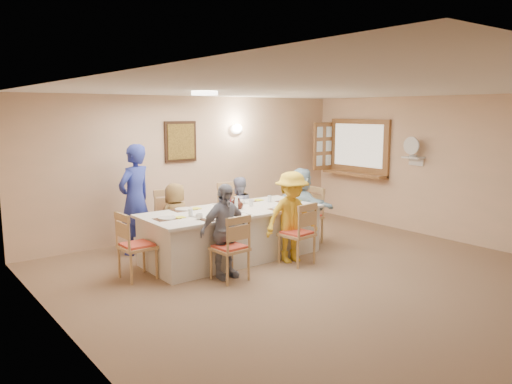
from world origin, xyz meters
TOP-DOWN VIEW (x-y plane):
  - ground at (0.00, 0.00)m, footprint 7.00×7.00m
  - room_walls at (0.00, 0.00)m, footprint 7.00×7.00m
  - wall_picture at (-0.30, 3.46)m, footprint 0.62×0.05m
  - wall_sconce at (0.90, 3.44)m, footprint 0.26×0.09m
  - ceiling_light at (-1.00, 1.50)m, footprint 0.36×0.36m
  - serving_hatch at (3.21, 2.40)m, footprint 0.06×1.50m
  - hatch_sill at (3.09, 2.40)m, footprint 0.30×1.50m
  - shutter_door at (2.95, 3.16)m, footprint 0.55×0.04m
  - fan_shelf at (3.13, 1.05)m, footprint 0.22×0.36m
  - desk_fan at (3.10, 1.05)m, footprint 0.30×0.30m
  - dining_table at (-0.41, 1.73)m, footprint 2.76×1.17m
  - chair_back_left at (-1.01, 2.53)m, footprint 0.56×0.56m
  - chair_back_right at (0.19, 2.53)m, footprint 0.57×0.57m
  - chair_front_left at (-1.01, 0.93)m, footprint 0.46×0.46m
  - chair_front_right at (0.19, 0.93)m, footprint 0.49×0.49m
  - chair_left_end at (-1.96, 1.73)m, footprint 0.46×0.46m
  - chair_right_end at (1.14, 1.73)m, footprint 0.50×0.50m
  - diner_back_left at (-1.01, 2.41)m, footprint 0.70×0.58m
  - diner_back_right at (0.19, 2.41)m, footprint 0.62×0.52m
  - diner_front_left at (-1.01, 1.05)m, footprint 0.77×0.36m
  - diner_front_right at (0.19, 1.05)m, footprint 1.03×0.77m
  - diner_right_end at (1.01, 1.73)m, footprint 1.21×0.39m
  - caregiver at (-1.46, 2.88)m, footprint 0.93×0.86m
  - placemat_fl at (-1.01, 1.31)m, footprint 0.34×0.26m
  - plate_fl at (-1.01, 1.31)m, footprint 0.24×0.24m
  - napkin_fl at (-0.83, 1.26)m, footprint 0.15×0.15m
  - placemat_fr at (0.19, 1.31)m, footprint 0.32×0.24m
  - plate_fr at (0.19, 1.31)m, footprint 0.26×0.26m
  - napkin_fr at (0.37, 1.26)m, footprint 0.14×0.14m
  - placemat_bl at (-1.01, 2.15)m, footprint 0.35×0.26m
  - plate_bl at (-1.01, 2.15)m, footprint 0.26×0.26m
  - napkin_bl at (-0.83, 2.10)m, footprint 0.14×0.14m
  - placemat_br at (0.19, 2.15)m, footprint 0.34×0.25m
  - plate_br at (0.19, 2.15)m, footprint 0.24×0.24m
  - napkin_br at (0.37, 2.10)m, footprint 0.15×0.15m
  - placemat_le at (-1.51, 1.73)m, footprint 0.33×0.25m
  - plate_le at (-1.51, 1.73)m, footprint 0.25×0.25m
  - napkin_le at (-1.33, 1.68)m, footprint 0.13×0.13m
  - placemat_re at (0.71, 1.73)m, footprint 0.36×0.27m
  - plate_re at (0.71, 1.73)m, footprint 0.26×0.26m
  - napkin_re at (0.89, 1.68)m, footprint 0.14×0.14m
  - teacup_a at (-1.17, 1.42)m, footprint 0.11×0.11m
  - teacup_b at (0.03, 2.24)m, footprint 0.14×0.14m
  - bowl_a at (-0.65, 1.48)m, footprint 0.30×0.30m
  - bowl_b at (-0.09, 2.01)m, footprint 0.31×0.31m
  - condiment_ketchup at (-0.45, 1.77)m, footprint 0.16×0.16m
  - condiment_brown at (-0.33, 1.77)m, footprint 0.12×0.12m
  - condiment_malt at (-0.30, 1.70)m, footprint 0.23×0.23m
  - drinking_glass at (-0.56, 1.78)m, footprint 0.07×0.07m

SIDE VIEW (x-z plane):
  - ground at x=0.00m, z-range 0.00..0.00m
  - dining_table at x=-0.41m, z-range 0.00..0.76m
  - chair_front_left at x=-1.01m, z-range 0.00..0.90m
  - chair_left_end at x=-1.96m, z-range 0.00..0.93m
  - chair_front_right at x=0.19m, z-range 0.00..0.93m
  - chair_right_end at x=1.14m, z-range 0.00..0.95m
  - chair_back_left at x=-1.01m, z-range 0.00..1.01m
  - chair_back_right at x=0.19m, z-range 0.00..1.02m
  - diner_back_right at x=0.19m, z-range 0.00..1.13m
  - diner_back_left at x=-1.01m, z-range 0.00..1.14m
  - diner_front_left at x=-1.01m, z-range 0.00..1.29m
  - diner_right_end at x=1.01m, z-range 0.00..1.30m
  - diner_front_right at x=0.19m, z-range 0.00..1.36m
  - placemat_fl at x=-1.01m, z-range 0.76..0.77m
  - placemat_fr at x=0.19m, z-range 0.76..0.77m
  - placemat_bl at x=-1.01m, z-range 0.76..0.77m
  - placemat_br at x=0.19m, z-range 0.76..0.77m
  - placemat_le at x=-1.51m, z-range 0.76..0.77m
  - placemat_re at x=0.71m, z-range 0.76..0.77m
  - napkin_fl at x=-0.83m, z-range 0.77..0.77m
  - napkin_fr at x=0.37m, z-range 0.77..0.77m
  - napkin_bl at x=-0.83m, z-range 0.77..0.77m
  - napkin_br at x=0.37m, z-range 0.77..0.77m
  - napkin_le at x=-1.33m, z-range 0.77..0.77m
  - napkin_re at x=0.89m, z-range 0.77..0.77m
  - plate_fl at x=-1.01m, z-range 0.77..0.78m
  - plate_fr at x=0.19m, z-range 0.76..0.78m
  - plate_bl at x=-1.01m, z-range 0.76..0.78m
  - plate_br at x=0.19m, z-range 0.77..0.78m
  - plate_le at x=-1.51m, z-range 0.77..0.78m
  - plate_re at x=0.71m, z-range 0.76..0.78m
  - bowl_a at x=-0.65m, z-range 0.76..0.82m
  - bowl_b at x=-0.09m, z-range 0.76..0.83m
  - teacup_a at x=-1.17m, z-range 0.76..0.84m
  - teacup_b at x=0.03m, z-range 0.76..0.84m
  - drinking_glass at x=-0.56m, z-range 0.76..0.87m
  - condiment_malt at x=-0.30m, z-range 0.76..0.93m
  - condiment_brown at x=-0.33m, z-range 0.76..0.94m
  - caregiver at x=-1.46m, z-range 0.00..1.73m
  - condiment_ketchup at x=-0.45m, z-range 0.76..1.02m
  - hatch_sill at x=3.09m, z-range 0.95..1.00m
  - fan_shelf at x=3.13m, z-range 1.39..1.41m
  - serving_hatch at x=3.21m, z-range 0.92..2.08m
  - shutter_door at x=2.95m, z-range 1.00..2.00m
  - room_walls at x=0.00m, z-range -1.99..5.01m
  - desk_fan at x=3.10m, z-range 1.41..1.69m
  - wall_picture at x=-0.30m, z-range 1.34..2.06m
  - wall_sconce at x=0.90m, z-range 1.81..1.99m
  - ceiling_light at x=-1.00m, z-range 2.45..2.50m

